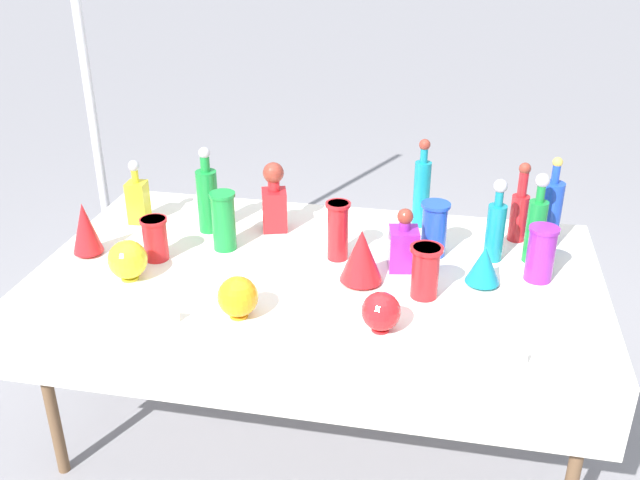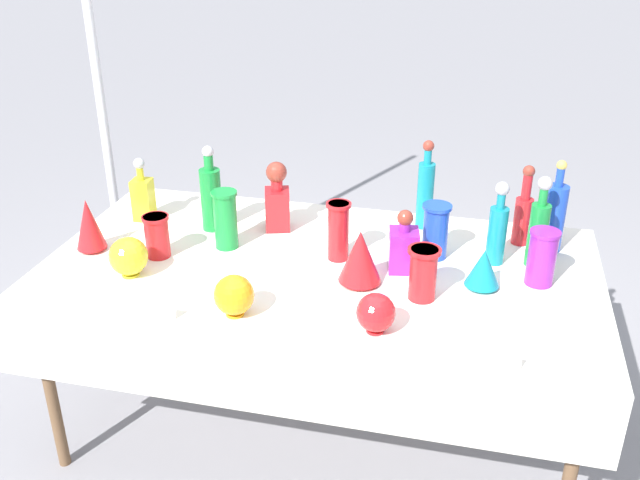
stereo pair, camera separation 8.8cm
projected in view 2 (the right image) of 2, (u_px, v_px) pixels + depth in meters
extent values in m
plane|color=gray|center=(320.00, 425.00, 2.97)|extent=(40.00, 40.00, 0.00)
cube|color=white|center=(320.00, 268.00, 2.64)|extent=(2.03, 1.09, 0.03)
cube|color=white|center=(279.00, 383.00, 2.22)|extent=(2.03, 0.01, 0.27)
cylinder|color=brown|center=(50.00, 387.00, 2.61)|extent=(0.04, 0.04, 0.73)
cylinder|color=brown|center=(571.00, 472.00, 2.23)|extent=(0.04, 0.04, 0.73)
cylinder|color=brown|center=(155.00, 273.00, 3.39)|extent=(0.04, 0.04, 0.73)
cylinder|color=brown|center=(555.00, 322.00, 3.01)|extent=(0.04, 0.04, 0.73)
cylinder|color=teal|center=(497.00, 236.00, 2.60)|extent=(0.07, 0.07, 0.22)
cylinder|color=teal|center=(501.00, 201.00, 2.54)|extent=(0.03, 0.03, 0.06)
sphere|color=#B2B2B7|center=(502.00, 189.00, 2.52)|extent=(0.05, 0.05, 0.05)
cylinder|color=#198C38|center=(211.00, 200.00, 2.86)|extent=(0.08, 0.08, 0.25)
cylinder|color=#198C38|center=(209.00, 162.00, 2.79)|extent=(0.04, 0.04, 0.06)
sphere|color=#B2B2B7|center=(208.00, 152.00, 2.77)|extent=(0.05, 0.05, 0.05)
cylinder|color=teal|center=(425.00, 196.00, 2.87)|extent=(0.07, 0.07, 0.27)
cylinder|color=teal|center=(428.00, 157.00, 2.80)|extent=(0.03, 0.03, 0.06)
sphere|color=maroon|center=(429.00, 146.00, 2.78)|extent=(0.04, 0.04, 0.04)
cylinder|color=blue|center=(553.00, 219.00, 2.69)|extent=(0.08, 0.08, 0.26)
cylinder|color=blue|center=(560.00, 177.00, 2.61)|extent=(0.03, 0.03, 0.07)
sphere|color=gold|center=(562.00, 165.00, 2.59)|extent=(0.04, 0.04, 0.04)
cylinder|color=red|center=(522.00, 221.00, 2.76)|extent=(0.07, 0.07, 0.19)
cylinder|color=red|center=(527.00, 187.00, 2.69)|extent=(0.04, 0.04, 0.10)
sphere|color=maroon|center=(529.00, 171.00, 2.67)|extent=(0.05, 0.05, 0.05)
cylinder|color=#198C38|center=(537.00, 235.00, 2.58)|extent=(0.07, 0.07, 0.24)
cylinder|color=#198C38|center=(543.00, 196.00, 2.52)|extent=(0.03, 0.03, 0.07)
sphere|color=#B2B2B7|center=(545.00, 183.00, 2.50)|extent=(0.05, 0.05, 0.05)
cube|color=red|center=(277.00, 209.00, 2.88)|extent=(0.12, 0.12, 0.17)
cylinder|color=red|center=(277.00, 184.00, 2.83)|extent=(0.05, 0.05, 0.05)
sphere|color=maroon|center=(276.00, 172.00, 2.81)|extent=(0.08, 0.08, 0.08)
cube|color=yellow|center=(143.00, 200.00, 2.96)|extent=(0.08, 0.08, 0.18)
cylinder|color=yellow|center=(140.00, 173.00, 2.91)|extent=(0.03, 0.03, 0.06)
sphere|color=#B2B2B7|center=(139.00, 163.00, 2.89)|extent=(0.05, 0.05, 0.05)
cube|color=purple|center=(403.00, 250.00, 2.57)|extent=(0.12, 0.12, 0.15)
cylinder|color=purple|center=(405.00, 227.00, 2.53)|extent=(0.04, 0.04, 0.03)
sphere|color=maroon|center=(405.00, 218.00, 2.51)|extent=(0.06, 0.06, 0.06)
cylinder|color=red|center=(157.00, 236.00, 2.66)|extent=(0.09, 0.09, 0.16)
cylinder|color=red|center=(155.00, 218.00, 2.63)|extent=(0.10, 0.10, 0.01)
cylinder|color=purple|center=(542.00, 258.00, 2.47)|extent=(0.10, 0.10, 0.20)
cylinder|color=purple|center=(546.00, 233.00, 2.42)|extent=(0.11, 0.11, 0.01)
cylinder|color=red|center=(338.00, 231.00, 2.63)|extent=(0.08, 0.08, 0.23)
cylinder|color=red|center=(339.00, 205.00, 2.58)|extent=(0.09, 0.09, 0.01)
cylinder|color=red|center=(423.00, 274.00, 2.38)|extent=(0.09, 0.09, 0.19)
cylinder|color=red|center=(425.00, 251.00, 2.34)|extent=(0.11, 0.11, 0.01)
cylinder|color=#198C38|center=(226.00, 220.00, 2.72)|extent=(0.09, 0.09, 0.23)
cylinder|color=#198C38|center=(224.00, 193.00, 2.67)|extent=(0.10, 0.10, 0.01)
cylinder|color=blue|center=(435.00, 231.00, 2.65)|extent=(0.09, 0.09, 0.21)
cylinder|color=blue|center=(437.00, 207.00, 2.60)|extent=(0.11, 0.11, 0.01)
cylinder|color=red|center=(359.00, 281.00, 2.51)|extent=(0.08, 0.08, 0.01)
cone|color=red|center=(360.00, 256.00, 2.47)|extent=(0.15, 0.15, 0.19)
cylinder|color=teal|center=(481.00, 286.00, 2.48)|extent=(0.07, 0.07, 0.01)
cone|color=teal|center=(483.00, 268.00, 2.45)|extent=(0.12, 0.12, 0.13)
cylinder|color=red|center=(93.00, 248.00, 2.74)|extent=(0.06, 0.06, 0.01)
cone|color=red|center=(89.00, 224.00, 2.69)|extent=(0.11, 0.11, 0.20)
cylinder|color=red|center=(375.00, 330.00, 2.23)|extent=(0.06, 0.06, 0.01)
sphere|color=red|center=(376.00, 313.00, 2.20)|extent=(0.12, 0.12, 0.12)
cylinder|color=orange|center=(235.00, 314.00, 2.32)|extent=(0.06, 0.06, 0.01)
sphere|color=orange|center=(234.00, 295.00, 2.29)|extent=(0.13, 0.13, 0.13)
cylinder|color=yellow|center=(131.00, 274.00, 2.56)|extent=(0.06, 0.06, 0.01)
sphere|color=yellow|center=(128.00, 256.00, 2.53)|extent=(0.14, 0.14, 0.14)
cube|color=white|center=(512.00, 362.00, 2.05)|extent=(0.06, 0.02, 0.04)
cube|color=white|center=(169.00, 312.00, 2.30)|extent=(0.05, 0.02, 0.04)
cube|color=tan|center=(415.00, 277.00, 3.77)|extent=(0.54, 0.44, 0.32)
cube|color=tan|center=(421.00, 233.00, 3.80)|extent=(0.49, 0.07, 0.09)
cylinder|color=silver|center=(94.00, 52.00, 3.22)|extent=(0.04, 0.04, 2.69)
cylinder|color=#333338|center=(129.00, 303.00, 3.81)|extent=(0.18, 0.18, 0.04)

